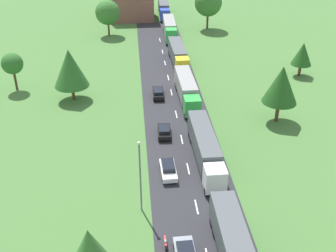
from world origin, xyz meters
name	(u,v)px	position (x,y,z in m)	size (l,w,h in m)	color
road	(195,199)	(0.00, 24.50, 0.03)	(10.00, 140.00, 0.06)	#2B2B30
lane_marking_centre	(200,224)	(0.00, 20.31, 0.07)	(0.16, 121.29, 0.01)	white
truck_second	(205,147)	(2.32, 31.76, 2.18)	(2.68, 14.46, 3.70)	white
truck_third	(187,89)	(2.16, 49.18, 2.16)	(2.76, 13.14, 3.68)	green
truck_fourth	(178,54)	(2.48, 65.10, 2.16)	(2.85, 13.31, 3.64)	yellow
truck_fifth	(170,28)	(2.40, 82.52, 2.17)	(2.80, 13.02, 3.65)	green
truck_sixth	(164,7)	(2.46, 100.94, 2.15)	(2.83, 14.23, 3.65)	blue
car_third	(168,169)	(-2.59, 29.32, 0.85)	(1.92, 4.38, 1.52)	white
car_fourth	(164,131)	(-2.35, 38.47, 0.79)	(1.95, 3.99, 1.39)	black
car_fifth	(158,93)	(-2.36, 51.09, 0.80)	(1.90, 4.49, 1.39)	black
motorcycle_courier	(165,242)	(-3.90, 17.66, 0.54)	(0.28, 1.94, 0.91)	black
lamppost_second	(140,174)	(-6.05, 23.18, 4.90)	(0.36, 0.36, 8.83)	slate
tree_birch	(70,68)	(-16.34, 51.37, 5.56)	(5.59, 5.59, 8.65)	#513823
tree_maple	(208,3)	(12.18, 88.13, 6.35)	(6.53, 6.53, 9.63)	#513823
tree_pine	(12,64)	(-26.55, 56.13, 4.75)	(3.61, 3.61, 6.59)	#513823
tree_elm	(108,13)	(-11.67, 85.04, 5.34)	(5.63, 5.63, 8.17)	#513823
tree_ash	(281,85)	(14.75, 41.30, 5.98)	(5.07, 5.07, 8.80)	#513823
tree_lime	(302,54)	(24.32, 57.79, 4.23)	(3.73, 3.73, 6.32)	#513823
distant_building	(132,3)	(-6.08, 99.01, 3.98)	(11.18, 10.04, 7.95)	brown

